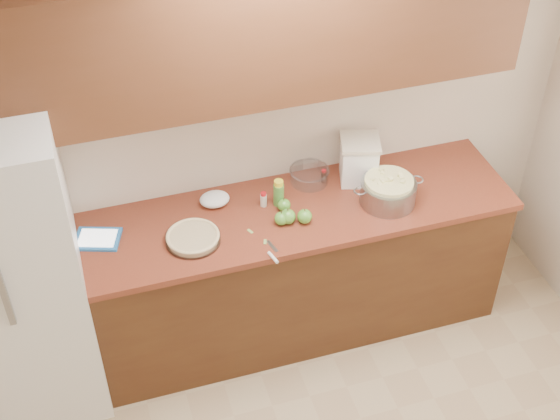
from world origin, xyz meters
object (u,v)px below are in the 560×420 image
object	(u,v)px
tablet	(98,239)
colander	(388,191)
pie	(193,238)
flour_canister	(359,160)

from	to	relation	value
tablet	colander	bearing A→B (deg)	13.14
pie	colander	bearing A→B (deg)	0.06
pie	flour_canister	distance (m)	1.06
pie	flour_canister	xyz separation A→B (m)	(1.03, 0.24, 0.11)
flour_canister	tablet	bearing A→B (deg)	-176.68
pie	flour_canister	world-z (taller)	flour_canister
pie	tablet	size ratio (longest dim) A/B	1.05
pie	colander	size ratio (longest dim) A/B	0.71
colander	tablet	bearing A→B (deg)	174.38
colander	flour_canister	distance (m)	0.26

